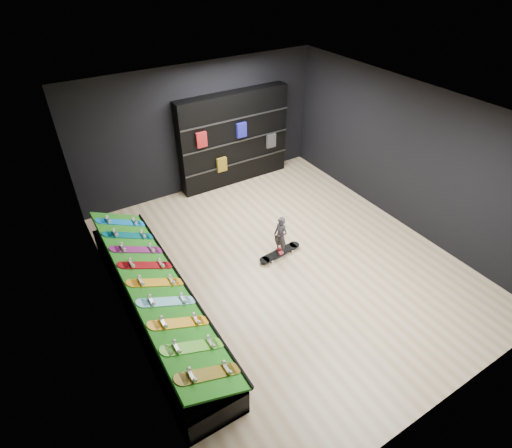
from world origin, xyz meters
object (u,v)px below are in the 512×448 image
display_rack (157,305)px  back_shelving (234,139)px  child (280,242)px  floor_skateboard (280,254)px

display_rack → back_shelving: 4.79m
child → display_rack: bearing=-102.1°
display_rack → floor_skateboard: 2.63m
display_rack → floor_skateboard: display_rack is taller
display_rack → floor_skateboard: bearing=4.6°
back_shelving → floor_skateboard: back_shelving is taller
back_shelving → display_rack: bearing=-135.1°
back_shelving → floor_skateboard: bearing=-103.0°
display_rack → child: (2.61, 0.21, 0.08)m
display_rack → back_shelving: (3.33, 3.32, 0.89)m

